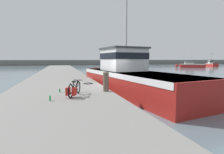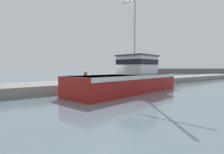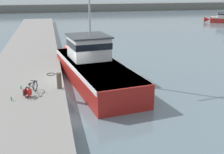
{
  "view_description": "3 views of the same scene",
  "coord_description": "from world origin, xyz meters",
  "px_view_note": "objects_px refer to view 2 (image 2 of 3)",
  "views": [
    {
      "loc": [
        -3.35,
        -10.64,
        2.43
      ],
      "look_at": [
        -0.18,
        0.09,
        1.29
      ],
      "focal_mm": 28.0,
      "sensor_mm": 36.0,
      "label": 1
    },
    {
      "loc": [
        12.65,
        -9.9,
        2.07
      ],
      "look_at": [
        0.42,
        0.03,
        1.32
      ],
      "focal_mm": 28.0,
      "sensor_mm": 36.0,
      "label": 2
    },
    {
      "loc": [
        -1.48,
        -18.66,
        6.79
      ],
      "look_at": [
        2.35,
        -1.57,
        1.16
      ],
      "focal_mm": 45.0,
      "sensor_mm": 36.0,
      "label": 3
    }
  ],
  "objects_px": {
    "fishing_boat_main": "(132,78)",
    "bicycle_touring": "(69,79)",
    "water_bottle_on_curb": "(59,81)",
    "mooring_post": "(86,78)",
    "water_bottle_by_bike": "(77,81)"
  },
  "relations": [
    {
      "from": "water_bottle_by_bike",
      "to": "water_bottle_on_curb",
      "type": "bearing_deg",
      "value": -101.42
    },
    {
      "from": "bicycle_touring",
      "to": "water_bottle_on_curb",
      "type": "height_order",
      "value": "bicycle_touring"
    },
    {
      "from": "water_bottle_on_curb",
      "to": "fishing_boat_main",
      "type": "bearing_deg",
      "value": 41.49
    },
    {
      "from": "mooring_post",
      "to": "water_bottle_on_curb",
      "type": "height_order",
      "value": "mooring_post"
    },
    {
      "from": "fishing_boat_main",
      "to": "water_bottle_on_curb",
      "type": "bearing_deg",
      "value": -146.99
    },
    {
      "from": "fishing_boat_main",
      "to": "water_bottle_on_curb",
      "type": "relative_size",
      "value": 65.55
    },
    {
      "from": "bicycle_touring",
      "to": "mooring_post",
      "type": "distance_m",
      "value": 1.91
    },
    {
      "from": "fishing_boat_main",
      "to": "bicycle_touring",
      "type": "bearing_deg",
      "value": -145.34
    },
    {
      "from": "fishing_boat_main",
      "to": "water_bottle_on_curb",
      "type": "height_order",
      "value": "fishing_boat_main"
    },
    {
      "from": "fishing_boat_main",
      "to": "water_bottle_by_bike",
      "type": "relative_size",
      "value": 76.98
    },
    {
      "from": "mooring_post",
      "to": "water_bottle_on_curb",
      "type": "relative_size",
      "value": 4.75
    },
    {
      "from": "water_bottle_by_bike",
      "to": "bicycle_touring",
      "type": "bearing_deg",
      "value": -62.82
    },
    {
      "from": "water_bottle_on_curb",
      "to": "water_bottle_by_bike",
      "type": "height_order",
      "value": "water_bottle_on_curb"
    },
    {
      "from": "mooring_post",
      "to": "fishing_boat_main",
      "type": "bearing_deg",
      "value": 51.61
    },
    {
      "from": "bicycle_touring",
      "to": "water_bottle_by_bike",
      "type": "xyz_separation_m",
      "value": [
        -0.61,
        1.19,
        -0.22
      ]
    }
  ]
}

